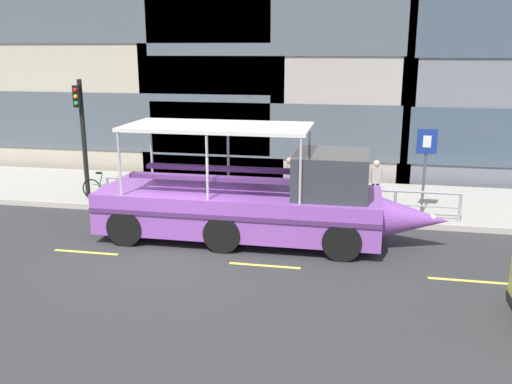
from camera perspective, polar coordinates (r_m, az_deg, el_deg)
ground_plane at (r=14.78m, az=-7.91°, el=-6.04°), size 120.00×120.00×0.00m
sidewalk at (r=19.87m, az=-2.74°, el=-0.20°), size 32.00×4.80×0.18m
curb_edge at (r=17.56m, az=-4.67°, el=-2.26°), size 32.00×0.18×0.18m
lane_centreline at (r=14.22m, az=-8.73°, el=-6.91°), size 25.80×0.12×0.01m
curb_guardrail at (r=17.28m, az=1.81°, el=-0.12°), size 11.41×0.09×0.89m
traffic_light_pole at (r=19.58m, az=-17.76°, el=6.49°), size 0.24×0.46×4.05m
parking_sign at (r=17.53m, az=17.33°, el=3.53°), size 0.60×0.12×2.68m
leaned_bicycle at (r=19.38m, az=-15.43°, el=0.31°), size 1.74×0.46×0.96m
duck_tour_boat at (r=15.14m, az=0.36°, el=-1.07°), size 9.72×2.63×3.21m
pedestrian_near_bow at (r=18.27m, az=12.41°, el=1.40°), size 0.43×0.23×1.53m
pedestrian_mid_left at (r=18.07m, az=3.49°, el=1.68°), size 0.26×0.43×1.58m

